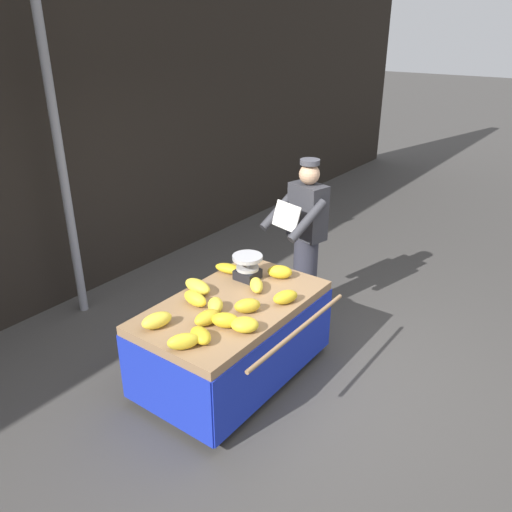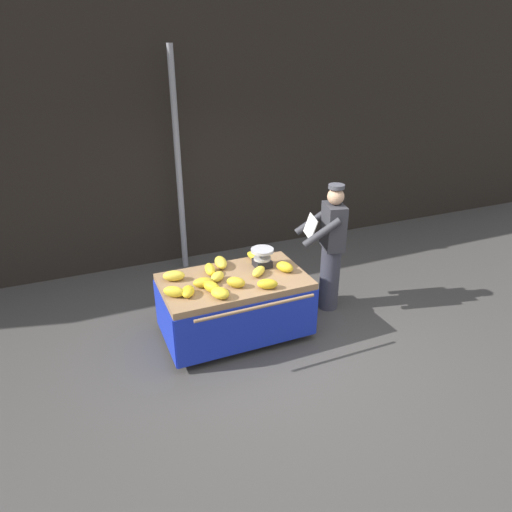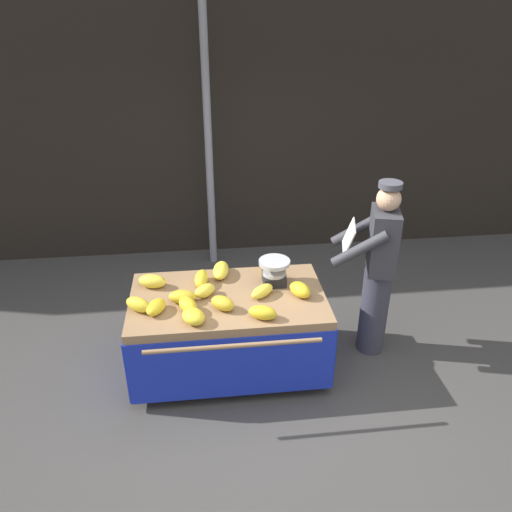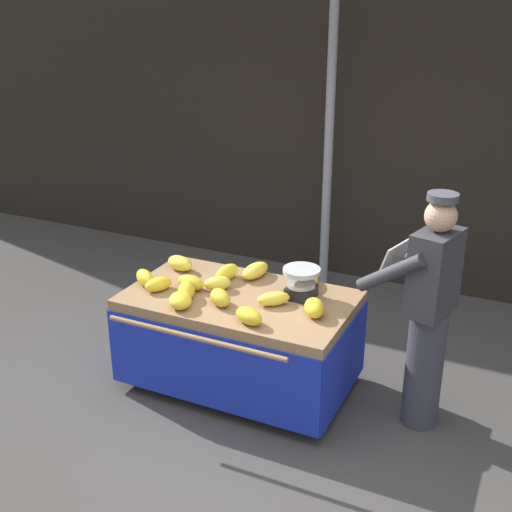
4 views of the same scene
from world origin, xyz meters
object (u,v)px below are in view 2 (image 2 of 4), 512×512
(weighing_scale, at_px, (262,258))
(banana_bunch_12, at_px, (212,287))
(banana_bunch_8, at_px, (174,292))
(banana_bunch_13, at_px, (259,271))
(street_pole, at_px, (178,166))
(banana_bunch_5, at_px, (174,276))
(banana_cart, at_px, (235,295))
(banana_bunch_3, at_px, (218,277))
(banana_bunch_6, at_px, (267,284))
(banana_bunch_4, at_px, (220,293))
(banana_bunch_10, at_px, (204,282))
(vendor_person, at_px, (331,248))
(banana_bunch_0, at_px, (236,282))
(banana_bunch_1, at_px, (221,262))
(banana_bunch_11, at_px, (285,267))
(banana_bunch_9, at_px, (210,269))
(banana_bunch_2, at_px, (188,291))
(banana_bunch_7, at_px, (255,256))

(weighing_scale, relative_size, banana_bunch_12, 1.28)
(banana_bunch_8, height_order, banana_bunch_13, banana_bunch_8)
(street_pole, distance_m, banana_bunch_5, 2.13)
(banana_cart, height_order, banana_bunch_3, banana_bunch_3)
(banana_bunch_6, bearing_deg, banana_bunch_13, 83.51)
(banana_bunch_4, relative_size, banana_bunch_10, 0.93)
(vendor_person, bearing_deg, banana_bunch_0, -167.43)
(weighing_scale, distance_m, banana_bunch_1, 0.51)
(banana_bunch_5, height_order, banana_bunch_11, banana_bunch_11)
(banana_bunch_5, bearing_deg, street_pole, 72.64)
(vendor_person, bearing_deg, banana_bunch_12, -169.46)
(banana_bunch_5, height_order, banana_bunch_13, banana_bunch_5)
(vendor_person, bearing_deg, banana_bunch_5, 176.85)
(banana_bunch_4, bearing_deg, banana_bunch_13, 28.73)
(street_pole, relative_size, banana_bunch_1, 11.04)
(banana_bunch_9, distance_m, banana_bunch_13, 0.58)
(banana_cart, distance_m, weighing_scale, 0.57)
(banana_bunch_5, bearing_deg, banana_bunch_11, -12.91)
(banana_bunch_11, bearing_deg, banana_bunch_1, 147.13)
(banana_bunch_6, bearing_deg, street_pole, 97.53)
(banana_cart, xyz_separation_m, banana_bunch_13, (0.30, -0.03, 0.26))
(banana_bunch_13, bearing_deg, weighing_scale, 56.39)
(banana_bunch_1, relative_size, banana_bunch_2, 1.32)
(banana_cart, xyz_separation_m, banana_bunch_11, (0.62, -0.06, 0.27))
(banana_bunch_7, bearing_deg, banana_bunch_13, -106.57)
(banana_bunch_5, relative_size, vendor_person, 0.15)
(banana_bunch_5, relative_size, banana_bunch_6, 1.09)
(weighing_scale, height_order, banana_bunch_4, weighing_scale)
(banana_bunch_8, bearing_deg, banana_bunch_7, 24.18)
(banana_bunch_3, relative_size, banana_bunch_5, 0.81)
(banana_bunch_11, bearing_deg, banana_cart, 174.33)
(vendor_person, bearing_deg, banana_bunch_4, -164.05)
(banana_bunch_2, height_order, banana_bunch_13, banana_bunch_2)
(banana_bunch_9, xyz_separation_m, banana_bunch_10, (-0.17, -0.28, -0.00))
(street_pole, distance_m, banana_bunch_9, 2.06)
(banana_bunch_3, relative_size, banana_bunch_6, 0.88)
(banana_bunch_5, xyz_separation_m, banana_bunch_12, (0.32, -0.43, 0.00))
(weighing_scale, xyz_separation_m, vendor_person, (0.94, -0.05, -0.01))
(banana_bunch_3, bearing_deg, street_pole, 86.53)
(street_pole, bearing_deg, banana_bunch_11, -72.35)
(banana_cart, relative_size, banana_bunch_0, 7.88)
(banana_bunch_9, bearing_deg, banana_bunch_10, -120.62)
(banana_bunch_11, bearing_deg, banana_bunch_0, -168.62)
(banana_bunch_3, relative_size, banana_bunch_11, 0.89)
(street_pole, bearing_deg, vendor_person, -54.15)
(banana_bunch_12, bearing_deg, banana_bunch_5, 126.60)
(banana_bunch_2, distance_m, banana_bunch_10, 0.25)
(banana_bunch_1, height_order, banana_bunch_2, banana_bunch_1)
(banana_bunch_10, bearing_deg, vendor_person, 5.61)
(banana_bunch_4, distance_m, vendor_person, 1.73)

